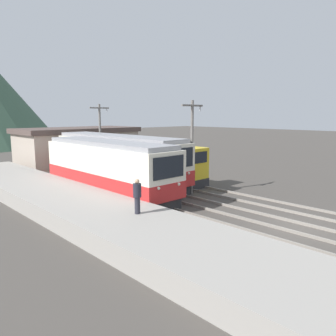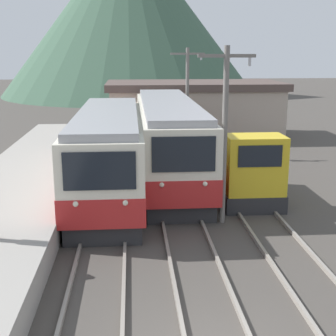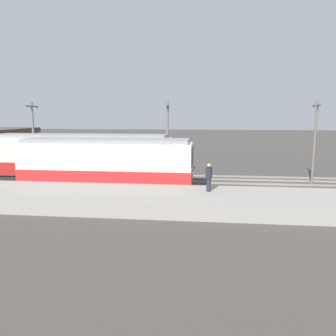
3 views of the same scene
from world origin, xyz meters
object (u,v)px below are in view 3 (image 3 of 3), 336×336
at_px(commuter_train_center, 81,161).
at_px(catenary_mast_mid, 167,138).
at_px(commuter_train_left, 107,167).
at_px(person_on_platform, 209,176).
at_px(shunting_locomotive, 139,163).
at_px(catenary_mast_far, 34,137).
at_px(catenary_mast_near, 315,139).

bearing_deg(commuter_train_center, catenary_mast_mid, -77.23).
bearing_deg(commuter_train_left, commuter_train_center, 46.42).
bearing_deg(person_on_platform, commuter_train_left, 66.36).
xyz_separation_m(shunting_locomotive, catenary_mast_mid, (-1.49, -2.69, 2.30)).
relative_size(shunting_locomotive, person_on_platform, 2.89).
height_order(commuter_train_center, shunting_locomotive, commuter_train_center).
height_order(commuter_train_left, catenary_mast_mid, catenary_mast_mid).
bearing_deg(person_on_platform, catenary_mast_far, 63.24).
relative_size(shunting_locomotive, catenary_mast_near, 0.74).
bearing_deg(commuter_train_left, catenary_mast_mid, -40.78).
bearing_deg(catenary_mast_mid, commuter_train_center, 102.77).
xyz_separation_m(commuter_train_center, catenary_mast_mid, (1.51, -6.66, 1.73)).
height_order(commuter_train_left, shunting_locomotive, commuter_train_left).
bearing_deg(catenary_mast_near, commuter_train_left, 105.97).
bearing_deg(shunting_locomotive, commuter_train_left, 169.95).
distance_m(shunting_locomotive, person_on_platform, 10.70).
bearing_deg(person_on_platform, commuter_train_center, 59.47).
relative_size(catenary_mast_mid, person_on_platform, 3.89).
xyz_separation_m(commuter_train_center, catenary_mast_near, (1.51, -17.99, 1.73)).
distance_m(catenary_mast_mid, person_on_platform, 8.24).
distance_m(catenary_mast_near, catenary_mast_mid, 11.34).
relative_size(commuter_train_left, commuter_train_center, 0.84).
distance_m(catenary_mast_far, person_on_platform, 16.46).
bearing_deg(commuter_train_left, catenary_mast_far, 60.52).
bearing_deg(commuter_train_center, catenary_mast_far, 72.13).
height_order(commuter_train_center, catenary_mast_mid, catenary_mast_mid).
height_order(commuter_train_left, catenary_mast_near, catenary_mast_near).
distance_m(catenary_mast_mid, catenary_mast_far, 11.34).
distance_m(commuter_train_left, catenary_mast_near, 15.76).
height_order(shunting_locomotive, person_on_platform, shunting_locomotive).
distance_m(commuter_train_center, shunting_locomotive, 5.01).
distance_m(commuter_train_center, catenary_mast_mid, 7.04).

